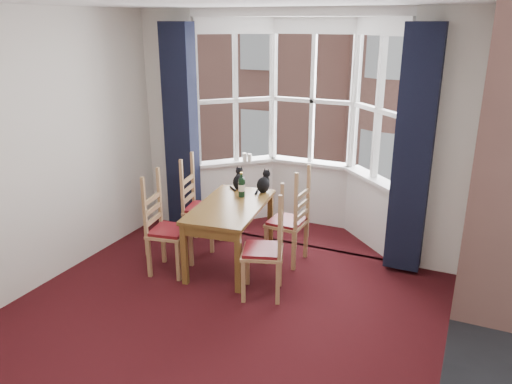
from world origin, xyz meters
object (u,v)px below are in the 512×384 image
Objects in this scene: chair_right_near at (271,252)px; wine_bottle at (242,186)px; chair_left_near at (162,231)px; chair_left_far at (196,209)px; dining_table at (230,213)px; chair_right_far at (294,224)px; candle_tall at (245,157)px; candle_short at (250,158)px; cat_left at (239,181)px; cat_right at (264,183)px.

wine_bottle reaches higher than chair_right_near.
chair_left_near and chair_left_far have the same top height.
wine_bottle is at bearing 51.70° from chair_left_near.
chair_right_near is at bearing -47.29° from wine_bottle.
chair_right_far reaches higher than dining_table.
chair_left_near and chair_right_far have the same top height.
wine_bottle is (0.62, 0.02, 0.37)m from chair_left_far.
chair_right_near is (0.69, -0.46, -0.15)m from dining_table.
candle_tall reaches higher than candle_short.
candle_short is at bearing 104.62° from cat_left.
cat_left is at bearing 106.01° from dining_table.
candle_short is at bearing 72.42° from chair_left_far.
candle_tall is (-0.39, 1.18, 0.31)m from dining_table.
wine_bottle is 0.97m from candle_tall.
candle_tall is at bearing 108.23° from dining_table.
wine_bottle is at bearing -70.31° from candle_short.
candle_tall is (-0.39, 0.88, 0.09)m from wine_bottle.
dining_table is 12.82× the size of candle_short.
chair_right_near reaches higher than dining_table.
candle_short is at bearing 105.24° from dining_table.
chair_right_near is 1.35m from cat_left.
dining_table is 1.50× the size of chair_right_far.
candle_tall is (-0.55, 0.63, 0.11)m from cat_right.
chair_left_near is at bearing -88.67° from chair_left_far.
chair_right_near is at bearing -29.05° from chair_left_far.
chair_right_far is 0.75m from wine_bottle.
chair_left_near is 0.75m from chair_left_far.
cat_left is at bearing 29.21° from chair_left_far.
chair_right_far is 1.39m from candle_short.
dining_table is 1.50× the size of chair_left_near.
wine_bottle is at bearing 90.32° from dining_table.
chair_right_near is at bearing 0.70° from chair_left_near.
dining_table is at bearing -89.68° from wine_bottle.
cat_left reaches higher than chair_right_far.
cat_left is at bearing 130.37° from chair_right_near.
chair_left_near and chair_right_near have the same top height.
chair_left_near is 7.66× the size of candle_tall.
dining_table is 1.50× the size of chair_right_near.
chair_left_near is (-0.61, -0.47, -0.15)m from dining_table.
wine_bottle is at bearing -57.98° from cat_left.
chair_right_near is (1.32, -0.73, 0.00)m from chair_left_far.
wine_bottle is at bearing 132.71° from chair_right_near.
chair_left_far is at bearing 150.95° from chair_right_near.
chair_right_far is (-0.05, 0.78, 0.00)m from chair_right_near.
chair_left_near is at bearing -97.58° from candle_tall.
chair_left_far and chair_right_far have the same top height.
candle_tall is at bearing 131.33° from cat_right.
dining_table is 0.61m from cat_right.
candle_short is (-0.33, 0.91, 0.08)m from wine_bottle.
wine_bottle is (0.61, 0.77, 0.37)m from chair_left_near.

